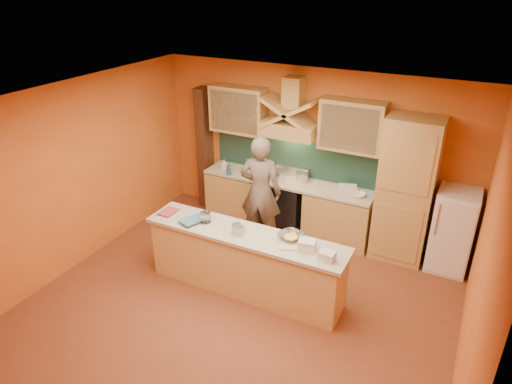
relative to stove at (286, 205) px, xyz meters
The scene contains 36 objects.
floor 2.27m from the stove, 82.23° to the right, with size 5.50×5.00×0.01m, color brown.
ceiling 3.23m from the stove, 82.23° to the right, with size 5.50×5.00×0.01m, color white.
wall_back 1.04m from the stove, 45.00° to the left, with size 5.50×0.02×2.80m, color orange.
wall_front 4.80m from the stove, 86.35° to the right, with size 5.50×0.02×2.80m, color orange.
wall_left 3.43m from the stove, 138.08° to the right, with size 0.02×5.00×2.80m, color orange.
wall_right 3.88m from the stove, 35.80° to the right, with size 0.02×5.00×2.80m, color orange.
base_cabinet_left 0.95m from the stove, behind, with size 1.10×0.60×0.86m, color tan.
base_cabinet_right 0.95m from the stove, ahead, with size 1.10×0.60×0.86m, color tan.
counter_top 0.45m from the stove, behind, with size 3.00×0.62×0.04m, color #BDB4A0.
stove is the anchor object (origin of this frame).
backsplash 0.85m from the stove, 90.00° to the left, with size 3.00×0.03×0.70m, color #17332B.
range_hood 1.37m from the stove, 90.00° to the left, with size 0.92×0.50×0.24m, color tan.
hood_chimney 1.96m from the stove, 90.00° to the left, with size 0.30×0.30×0.50m, color tan.
upper_cabinet_left 1.85m from the stove, behind, with size 1.00×0.35×0.80m, color tan.
upper_cabinet_right 1.85m from the stove, ahead, with size 1.00×0.35×0.80m, color tan.
pantry_column 2.07m from the stove, ahead, with size 0.80×0.60×2.30m, color tan.
fridge 2.71m from the stove, ahead, with size 0.58×0.60×1.30m, color white.
trim_column_left 1.89m from the stove, behind, with size 0.20×0.30×2.30m, color #472816.
island_body 1.91m from the stove, 83.99° to the right, with size 2.80×0.55×0.88m, color #DFBB72.
island_top 1.97m from the stove, 83.99° to the right, with size 2.90×0.62×0.05m, color #BDB4A0.
person 0.83m from the stove, 106.63° to the right, with size 0.68×0.45×1.87m, color #70665B.
pot_large 0.55m from the stove, behind, with size 0.24×0.24×0.15m, color silver.
pot_small 0.58m from the stove, 24.46° to the left, with size 0.22×0.22×0.16m, color silver.
soap_bottle_a 1.34m from the stove, behind, with size 0.08×0.08×0.17m, color white.
soap_bottle_b 1.19m from the stove, 165.83° to the right, with size 0.09×0.09×0.24m, color #305585.
bowl_back 1.36m from the stove, ahead, with size 0.21×0.21×0.06m, color white.
dish_rack 1.18m from the stove, ahead, with size 0.29×0.23×0.10m, color silver.
book_lower 2.30m from the stove, 121.79° to the right, with size 0.21×0.28×0.03m, color #A7433B.
book_upper 2.13m from the stove, 110.11° to the right, with size 0.24×0.33×0.02m, color teal.
jar_large 2.02m from the stove, 103.13° to the right, with size 0.16×0.16×0.15m, color silver.
jar_small 2.05m from the stove, 86.68° to the right, with size 0.13×0.13×0.15m, color silver.
kitchen_scale 2.06m from the stove, 85.66° to the right, with size 0.13×0.13×0.10m, color silver.
mixing_bowl 2.01m from the stove, 65.08° to the right, with size 0.32×0.32×0.08m, color silver.
cloth 2.19m from the stove, 65.39° to the right, with size 0.25×0.19×0.02m, color beige.
grocery_bag_a 2.28m from the stove, 59.96° to the right, with size 0.22×0.17×0.14m, color beige.
grocery_bag_b 2.51m from the stove, 55.05° to the right, with size 0.19×0.15×0.12m, color beige.
Camera 1 is at (2.46, -4.37, 4.14)m, focal length 32.00 mm.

